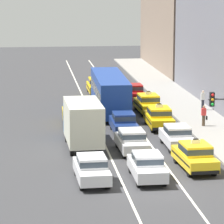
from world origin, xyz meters
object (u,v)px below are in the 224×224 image
(taxi_center_fifth, at_px, (97,85))
(sedan_right_second, at_px, (177,136))
(sedan_right_fifth, at_px, (133,92))
(taxi_right_fourth, at_px, (148,103))
(sedan_left_nearest, at_px, (92,168))
(bus_center_fourth, at_px, (110,91))
(taxi_left_third, at_px, (74,113))
(sedan_center_second, at_px, (132,140))
(sedan_center_third, at_px, (124,122))
(taxi_right_third, at_px, (159,117))
(taxi_right_nearest, at_px, (195,155))
(pedestrian_near_crosswalk, at_px, (204,116))
(sedan_center_nearest, at_px, (147,165))
(box_truck_left_second, at_px, (82,121))
(pedestrian_mid_block, at_px, (203,100))

(taxi_center_fifth, distance_m, sedan_right_second, 22.89)
(sedan_right_second, xyz_separation_m, sedan_right_fifth, (-0.19, 18.61, 0.00))
(taxi_right_fourth, height_order, sedan_right_fifth, taxi_right_fourth)
(sedan_left_nearest, relative_size, bus_center_fourth, 0.39)
(taxi_left_third, bearing_deg, sedan_center_second, -71.43)
(sedan_center_third, bearing_deg, taxi_right_fourth, 67.00)
(sedan_center_second, distance_m, taxi_right_fourth, 13.68)
(taxi_right_fourth, bearing_deg, sedan_left_nearest, -108.81)
(taxi_right_third, relative_size, taxi_right_fourth, 1.00)
(taxi_left_third, bearing_deg, taxi_right_third, -19.93)
(taxi_center_fifth, distance_m, taxi_right_nearest, 28.24)
(taxi_left_third, relative_size, pedestrian_near_crosswalk, 2.85)
(sedan_center_nearest, relative_size, taxi_right_nearest, 0.93)
(taxi_left_third, xyz_separation_m, taxi_right_fourth, (6.65, 3.62, 0.00))
(box_truck_left_second, xyz_separation_m, taxi_right_third, (6.39, 5.21, -0.90))
(taxi_right_fourth, bearing_deg, sedan_center_nearest, -100.02)
(pedestrian_mid_block, bearing_deg, sedan_center_second, -121.79)
(sedan_right_second, distance_m, sedan_right_fifth, 18.61)
(taxi_left_third, xyz_separation_m, taxi_center_fifth, (3.23, 13.94, 0.00))
(box_truck_left_second, relative_size, taxi_center_fifth, 1.54)
(sedan_left_nearest, bearing_deg, box_truck_left_second, 89.19)
(sedan_center_nearest, distance_m, taxi_right_third, 13.88)
(taxi_right_third, bearing_deg, taxi_center_fifth, 101.25)
(taxi_left_third, relative_size, taxi_right_third, 1.00)
(sedan_center_nearest, height_order, taxi_center_fifth, taxi_center_fifth)
(box_truck_left_second, relative_size, sedan_right_second, 1.63)
(taxi_right_fourth, distance_m, pedestrian_mid_block, 4.91)
(box_truck_left_second, relative_size, sedan_right_fifth, 1.63)
(bus_center_fourth, relative_size, pedestrian_near_crosswalk, 6.97)
(taxi_left_third, distance_m, sedan_right_fifth, 11.76)
(sedan_center_third, distance_m, taxi_center_fifth, 17.77)
(sedan_center_third, distance_m, taxi_right_third, 3.34)
(taxi_right_third, height_order, taxi_right_fourth, same)
(bus_center_fourth, height_order, taxi_center_fifth, bus_center_fourth)
(sedan_left_nearest, distance_m, pedestrian_near_crosswalk, 16.67)
(sedan_center_second, xyz_separation_m, sedan_center_third, (0.25, 5.79, 0.00))
(taxi_left_third, bearing_deg, taxi_center_fifth, 76.94)
(sedan_right_second, bearing_deg, box_truck_left_second, 169.86)
(taxi_center_fifth, xyz_separation_m, taxi_right_nearest, (3.23, -28.05, 0.00))
(sedan_center_nearest, bearing_deg, sedan_right_fifth, 83.08)
(taxi_left_third, height_order, pedestrian_mid_block, taxi_left_third)
(taxi_right_nearest, height_order, sedan_right_fifth, taxi_right_nearest)
(sedan_center_second, bearing_deg, taxi_right_nearest, -54.26)
(bus_center_fourth, height_order, taxi_right_fourth, bus_center_fourth)
(taxi_right_third, distance_m, pedestrian_near_crosswalk, 3.51)
(sedan_center_third, bearing_deg, sedan_center_second, -92.47)
(taxi_left_third, xyz_separation_m, sedan_center_nearest, (3.21, -15.84, -0.03))
(pedestrian_near_crosswalk, bearing_deg, pedestrian_mid_block, 76.25)
(taxi_left_third, relative_size, sedan_center_third, 1.07)
(box_truck_left_second, distance_m, pedestrian_mid_block, 16.16)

